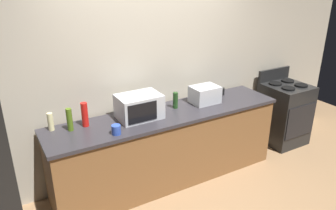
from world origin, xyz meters
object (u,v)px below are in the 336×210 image
Objects in this scene: bottle_olive_oil at (70,120)px; mug_black at (221,91)px; microwave at (139,106)px; mug_blue at (116,130)px; toaster_oven at (205,94)px; stove_range at (284,113)px; bottle_wine at (175,100)px; bottle_hot_sauce at (85,115)px; bottle_hand_soap at (51,122)px.

mug_black is (2.01, 0.06, -0.08)m from bottle_olive_oil.
microwave reaches higher than mug_blue.
toaster_oven is (0.90, 0.01, -0.03)m from microwave.
microwave is 1.41× the size of toaster_oven.
microwave is 1.98× the size of bottle_olive_oil.
bottle_wine is at bearing 177.24° from stove_range.
bottle_hot_sauce reaches higher than mug_blue.
microwave reaches higher than bottle_olive_oil.
bottle_hot_sauce is (-1.49, 0.08, 0.03)m from toaster_oven.
toaster_oven is 1.29× the size of bottle_hot_sauce.
mug_blue is at bearing -58.01° from bottle_hot_sauce.
stove_range is 2.41m from microwave.
bottle_hot_sauce is (-2.93, 0.14, 0.57)m from stove_range.
bottle_wine reaches higher than bottle_hand_soap.
bottle_hand_soap is 1.42m from bottle_wine.
toaster_oven is 1.73× the size of bottle_wine.
bottle_hand_soap is (-1.83, 0.16, -0.01)m from toaster_oven.
bottle_hot_sauce is 1.85m from mug_black.
microwave reaches higher than mug_black.
bottle_olive_oil reaches higher than toaster_oven.
bottle_olive_oil reaches higher than bottle_hand_soap.
stove_range is 3.15m from bottle_olive_oil.
bottle_olive_oil is 0.20m from bottle_hand_soap.
bottle_olive_oil is 1.27× the size of bottle_hand_soap.
mug_blue is (-0.87, -0.29, -0.05)m from bottle_wine.
bottle_wine is at bearing -2.62° from bottle_hot_sauce.
bottle_hand_soap is at bearing 174.77° from bottle_wine.
stove_range is 12.00× the size of mug_black.
mug_blue is at bearing -175.79° from stove_range.
toaster_oven is 1.31m from mug_blue.
bottle_hot_sauce is at bearing 121.99° from mug_blue.
bottle_hand_soap is (-3.27, 0.22, 0.53)m from stove_range.
stove_range is 5.67× the size of bottle_hand_soap.
microwave is at bearing 33.50° from mug_blue.
toaster_oven is 3.78× the size of mug_black.
bottle_hand_soap is 1.93× the size of mug_blue.
bottle_wine reaches higher than mug_blue.
toaster_oven reaches higher than bottle_wine.
bottle_wine is at bearing -1.18° from bottle_olive_oil.
bottle_hand_soap is at bearing 148.54° from bottle_olive_oil.
bottle_wine is at bearing -173.43° from mug_black.
bottle_hot_sauce reaches higher than mug_black.
microwave is 0.91m from toaster_oven.
toaster_oven reaches higher than mug_blue.
mug_black is (1.64, 0.38, -0.00)m from mug_blue.
toaster_oven reaches higher than stove_range.
bottle_hand_soap reaches higher than mug_blue.
bottle_hand_soap is 0.97× the size of bottle_wine.
toaster_oven is 0.38m from mug_black.
bottle_olive_oil is (-3.10, 0.11, 0.56)m from stove_range.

